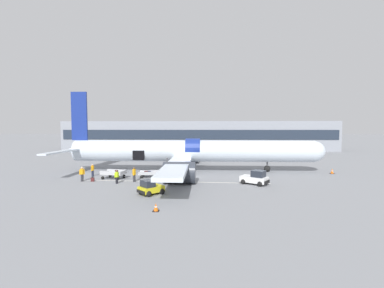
# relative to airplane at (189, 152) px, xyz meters

# --- Properties ---
(ground_plane) EXTENTS (500.00, 500.00, 0.00)m
(ground_plane) POSITION_rel_airplane_xyz_m (0.68, -4.55, -2.88)
(ground_plane) COLOR gray
(apron_marking_line) EXTENTS (22.72, 1.23, 0.01)m
(apron_marking_line) POSITION_rel_airplane_xyz_m (-1.32, -7.61, -2.87)
(apron_marking_line) COLOR silver
(apron_marking_line) RESTS_ON ground_plane
(terminal_strip) EXTENTS (78.11, 10.97, 8.39)m
(terminal_strip) POSITION_rel_airplane_xyz_m (0.68, 38.66, 1.32)
(terminal_strip) COLOR gray
(terminal_strip) RESTS_ON ground_plane
(airplane) EXTENTS (38.67, 34.73, 11.84)m
(airplane) POSITION_rel_airplane_xyz_m (0.00, 0.00, 0.00)
(airplane) COLOR silver
(airplane) RESTS_ON ground_plane
(baggage_tug_lead) EXTENTS (2.67, 2.66, 1.42)m
(baggage_tug_lead) POSITION_rel_airplane_xyz_m (-2.97, -13.52, -2.28)
(baggage_tug_lead) COLOR yellow
(baggage_tug_lead) RESTS_ON ground_plane
(baggage_tug_mid) EXTENTS (3.34, 2.95, 1.63)m
(baggage_tug_mid) POSITION_rel_airplane_xyz_m (8.11, -8.62, -2.18)
(baggage_tug_mid) COLOR white
(baggage_tug_mid) RESTS_ON ground_plane
(baggage_cart_loading) EXTENTS (3.92, 2.47, 1.16)m
(baggage_cart_loading) POSITION_rel_airplane_xyz_m (-9.20, -6.03, -2.33)
(baggage_cart_loading) COLOR #B7BABF
(baggage_cart_loading) RESTS_ON ground_plane
(baggage_cart_queued) EXTENTS (4.06, 2.00, 0.86)m
(baggage_cart_queued) POSITION_rel_airplane_xyz_m (-4.67, -4.92, -2.45)
(baggage_cart_queued) COLOR #B7BABF
(baggage_cart_queued) RESTS_ON ground_plane
(ground_crew_loader_a) EXTENTS (0.50, 0.50, 1.57)m
(ground_crew_loader_a) POSITION_rel_airplane_xyz_m (-7.85, -8.94, -2.05)
(ground_crew_loader_a) COLOR black
(ground_crew_loader_a) RESTS_ON ground_plane
(ground_crew_loader_b) EXTENTS (0.59, 0.55, 1.78)m
(ground_crew_loader_b) POSITION_rel_airplane_xyz_m (-12.46, -7.87, -1.94)
(ground_crew_loader_b) COLOR #2D2D33
(ground_crew_loader_b) RESTS_ON ground_plane
(ground_crew_driver) EXTENTS (0.44, 0.61, 1.76)m
(ground_crew_driver) POSITION_rel_airplane_xyz_m (-6.11, -7.84, -1.95)
(ground_crew_driver) COLOR #2D2D33
(ground_crew_driver) RESTS_ON ground_plane
(ground_crew_supervisor) EXTENTS (0.43, 0.58, 1.66)m
(ground_crew_supervisor) POSITION_rel_airplane_xyz_m (-12.59, -4.64, -2.01)
(ground_crew_supervisor) COLOR #1E2338
(ground_crew_supervisor) RESTS_ON ground_plane
(suitcase_on_tarmac_upright) EXTENTS (0.42, 0.28, 0.58)m
(suitcase_on_tarmac_upright) POSITION_rel_airplane_xyz_m (-11.18, -7.88, -2.64)
(suitcase_on_tarmac_upright) COLOR #4C1E1E
(suitcase_on_tarmac_upright) RESTS_ON ground_plane
(safety_cone_nose) EXTENTS (0.59, 0.59, 0.72)m
(safety_cone_nose) POSITION_rel_airplane_xyz_m (20.38, -1.17, -2.54)
(safety_cone_nose) COLOR black
(safety_cone_nose) RESTS_ON ground_plane
(safety_cone_engine_left) EXTENTS (0.51, 0.51, 0.64)m
(safety_cone_engine_left) POSITION_rel_airplane_xyz_m (-1.49, -18.56, -2.58)
(safety_cone_engine_left) COLOR black
(safety_cone_engine_left) RESTS_ON ground_plane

